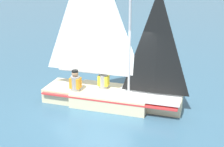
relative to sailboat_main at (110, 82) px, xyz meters
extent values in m
plane|color=#38607A|center=(-0.05, 0.01, -0.78)|extent=(260.00, 260.00, 0.00)
cube|color=beige|center=(-0.05, 0.01, -0.54)|extent=(2.62, 1.70, 0.47)
cube|color=beige|center=(-1.80, 0.19, -0.54)|extent=(1.12, 0.90, 0.47)
cube|color=beige|center=(1.70, -0.18, -0.54)|extent=(1.16, 1.33, 0.47)
cube|color=red|center=(-0.05, 0.01, -0.39)|extent=(4.55, 1.92, 0.05)
cube|color=silver|center=(-1.29, 0.14, -0.29)|extent=(2.16, 1.54, 0.04)
cylinder|color=#B7B7BC|center=(-0.61, 0.07, 2.16)|extent=(0.08, 0.08, 4.94)
cylinder|color=#B7B7BC|center=(0.60, -0.06, 0.26)|extent=(2.44, 0.33, 0.07)
pyramid|color=white|center=(0.60, -0.06, 2.40)|extent=(2.31, 0.30, 4.22)
pyramid|color=black|center=(-1.45, 0.16, 1.42)|extent=(1.52, 0.21, 3.25)
cube|color=black|center=(2.27, -0.24, -0.61)|extent=(0.08, 0.04, 0.33)
cube|color=black|center=(0.28, -0.19, -0.55)|extent=(0.30, 0.27, 0.45)
cylinder|color=gray|center=(0.28, -0.19, -0.07)|extent=(0.33, 0.33, 0.50)
cube|color=yellow|center=(0.28, -0.19, -0.05)|extent=(0.37, 0.29, 0.35)
sphere|color=brown|center=(0.28, -0.19, 0.28)|extent=(0.22, 0.22, 0.22)
cube|color=black|center=(1.13, 0.20, -0.55)|extent=(0.30, 0.27, 0.45)
cylinder|color=gray|center=(1.13, 0.20, -0.07)|extent=(0.33, 0.33, 0.50)
cube|color=orange|center=(1.13, 0.20, -0.05)|extent=(0.37, 0.29, 0.35)
sphere|color=#A87A56|center=(1.13, 0.20, 0.28)|extent=(0.22, 0.22, 0.22)
cylinder|color=black|center=(1.13, 0.20, 0.36)|extent=(0.23, 0.23, 0.06)
camera|label=1|loc=(-1.85, 9.33, 3.64)|focal=50.00mm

